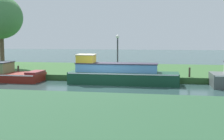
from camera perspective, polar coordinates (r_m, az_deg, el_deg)
name	(u,v)px	position (r m, az deg, el deg)	size (l,w,h in m)	color
ground_plane	(102,87)	(17.89, -1.99, -3.25)	(120.00, 120.00, 0.00)	#2B4645
riverbank_far	(119,71)	(24.69, 1.40, -0.17)	(72.00, 10.00, 0.40)	#2F582A
riverbank_near	(41,127)	(9.45, -13.65, -10.80)	(72.00, 10.00, 0.40)	#264C30
forest_cruiser	(120,74)	(18.80, 1.50, -0.78)	(7.02, 1.67, 1.91)	#133D29
willow_tree_left	(0,17)	(27.07, -21.10, 9.56)	(3.85, 3.94, 6.18)	brown
lamp_post	(118,49)	(20.97, 1.10, 4.08)	(0.24, 0.24, 2.79)	#333338
mooring_post_near	(190,72)	(19.82, 14.90, -0.44)	(0.12, 0.12, 0.63)	#46372D
mooring_post_far	(18,70)	(22.33, -17.84, 0.09)	(0.13, 0.13, 0.55)	#42382F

